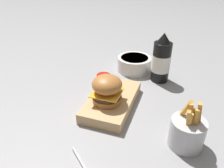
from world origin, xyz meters
TOP-DOWN VIEW (x-y plane):
  - ground_plane at (0.00, 0.00)m, footprint 6.00×6.00m
  - serving_board at (0.01, 0.03)m, footprint 0.26×0.14m
  - burger at (-0.02, 0.03)m, footprint 0.10×0.10m
  - ketchup_bottle at (0.25, -0.10)m, footprint 0.07×0.07m
  - fries_basket at (-0.10, -0.22)m, footprint 0.09×0.09m
  - side_bowl at (0.30, 0.02)m, footprint 0.15×0.15m
  - ketchup_puddle at (0.21, 0.14)m, footprint 0.06×0.06m

SIDE VIEW (x-z plane):
  - ground_plane at x=0.00m, z-range 0.00..0.00m
  - ketchup_puddle at x=0.21m, z-range 0.00..0.00m
  - serving_board at x=0.01m, z-range 0.00..0.04m
  - side_bowl at x=0.30m, z-range 0.00..0.07m
  - fries_basket at x=-0.10m, z-range -0.03..0.12m
  - burger at x=-0.02m, z-range 0.04..0.13m
  - ketchup_bottle at x=0.25m, z-range -0.01..0.19m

